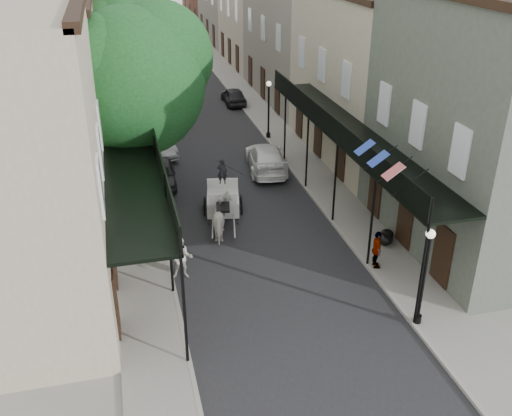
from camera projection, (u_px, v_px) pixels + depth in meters
ground at (289, 309)px, 20.94m from camera, size 140.00×140.00×0.00m
road at (202, 134)px, 38.30m from camera, size 8.00×90.00×0.01m
sidewalk_left at (126, 139)px, 37.19m from camera, size 2.20×90.00×0.12m
sidewalk_right at (273, 128)px, 39.36m from camera, size 2.20×90.00×0.12m
building_row_left at (64, 34)px, 42.76m from camera, size 5.00×80.00×10.50m
building_row_right at (284, 25)px, 46.50m from camera, size 5.00×80.00×10.50m
gallery_left at (135, 151)px, 24.15m from camera, size 2.20×18.05×4.88m
gallery_right at (346, 133)px, 26.23m from camera, size 2.20×18.05×4.88m
tree_near at (139, 75)px, 25.96m from camera, size 7.31×6.80×9.63m
tree_far at (126, 37)px, 38.40m from camera, size 6.45×6.00×8.61m
lamppost_right_near at (424, 276)px, 19.18m from camera, size 0.32×0.32×3.71m
lamppost_left at (157, 201)px, 24.34m from camera, size 0.32×0.32×3.71m
lamppost_right_far at (269, 109)px, 36.54m from camera, size 0.32×0.32×3.71m
horse at (223, 218)px, 25.47m from camera, size 1.35×2.28×1.81m
carriage at (223, 186)px, 27.87m from camera, size 2.12×2.89×3.02m
pedestrian_walking at (182, 258)px, 22.39m from camera, size 0.96×0.80×1.78m
pedestrian_sidewalk_left at (136, 121)px, 37.45m from camera, size 1.41×1.33×1.91m
pedestrian_sidewalk_right at (377, 250)px, 22.91m from camera, size 0.59×1.01×1.62m
car_left_near at (162, 174)px, 30.66m from camera, size 1.66×3.72×1.24m
car_left_mid at (150, 142)px, 34.64m from camera, size 3.08×5.03×1.57m
car_left_far at (146, 104)px, 42.52m from camera, size 2.29×4.44×1.20m
car_right_near at (266, 158)px, 32.43m from camera, size 2.71×5.25×1.46m
car_right_far at (234, 96)px, 44.47m from camera, size 1.54×3.79×1.29m
trash_bags at (386, 237)px, 24.94m from camera, size 0.92×1.07×0.56m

